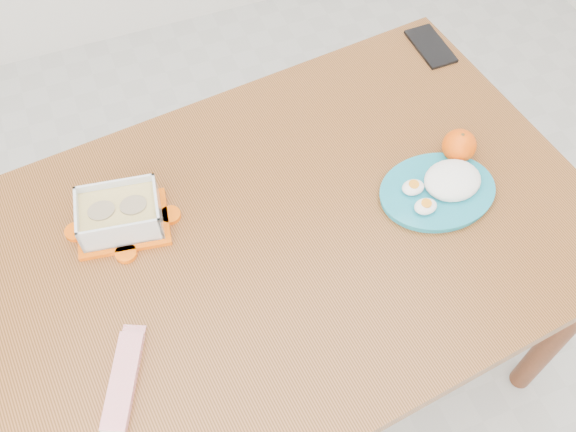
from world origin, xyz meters
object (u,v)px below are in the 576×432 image
object	(u,v)px
orange_fruit	(459,146)
rice_plate	(443,186)
dining_table	(288,253)
food_container	(120,214)
smartphone	(431,46)

from	to	relation	value
orange_fruit	rice_plate	world-z (taller)	orange_fruit
dining_table	rice_plate	distance (m)	0.37
dining_table	food_container	size ratio (longest dim) A/B	6.67
orange_fruit	rice_plate	size ratio (longest dim) A/B	0.28
dining_table	orange_fruit	distance (m)	0.45
rice_plate	smartphone	bearing A→B (deg)	68.09
dining_table	food_container	world-z (taller)	food_container
dining_table	food_container	bearing A→B (deg)	149.29
rice_plate	smartphone	size ratio (longest dim) A/B	1.77
smartphone	dining_table	bearing A→B (deg)	-145.37
dining_table	food_container	xyz separation A→B (m)	(-0.32, 0.14, 0.13)
smartphone	rice_plate	bearing A→B (deg)	-116.60
smartphone	food_container	bearing A→B (deg)	-164.79
food_container	smartphone	xyz separation A→B (m)	(0.88, 0.26, -0.04)
food_container	smartphone	bearing A→B (deg)	25.19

